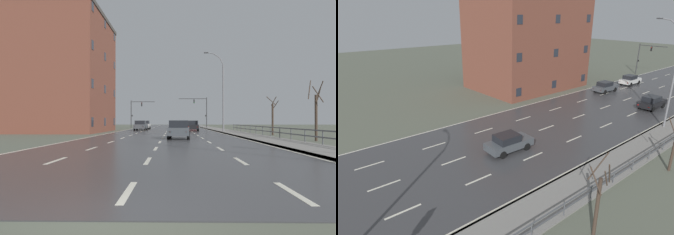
# 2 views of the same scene
# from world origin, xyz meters

# --- Properties ---
(ground_plane) EXTENTS (160.00, 160.00, 0.12)m
(ground_plane) POSITION_xyz_m (0.00, 48.00, -0.06)
(ground_plane) COLOR #5B6051
(road_asphalt_strip) EXTENTS (14.00, 120.00, 0.03)m
(road_asphalt_strip) POSITION_xyz_m (0.00, 59.99, 0.01)
(road_asphalt_strip) COLOR #3D3D3F
(road_asphalt_strip) RESTS_ON ground
(guardrail) EXTENTS (0.07, 39.28, 1.00)m
(guardrail) POSITION_xyz_m (9.85, 23.71, 0.71)
(guardrail) COLOR #515459
(guardrail) RESTS_ON ground
(street_lamp_midground) EXTENTS (2.66, 0.24, 10.73)m
(street_lamp_midground) POSITION_xyz_m (7.42, 38.42, 5.23)
(street_lamp_midground) COLOR slate
(street_lamp_midground) RESTS_ON ground
(traffic_signal_left) EXTENTS (5.01, 0.36, 5.77)m
(traffic_signal_left) POSITION_xyz_m (-6.98, 62.91, 3.82)
(traffic_signal_left) COLOR #38383A
(traffic_signal_left) RESTS_ON ground
(car_near_left) EXTENTS (1.98, 4.17, 1.57)m
(car_near_left) POSITION_xyz_m (3.82, 43.84, 0.80)
(car_near_left) COLOR black
(car_near_left) RESTS_ON ground
(car_near_right) EXTENTS (1.99, 4.18, 1.57)m
(car_near_right) POSITION_xyz_m (1.43, 22.71, 0.80)
(car_near_right) COLOR #474C51
(car_near_right) RESTS_ON ground
(car_far_right) EXTENTS (1.88, 4.12, 1.57)m
(car_far_right) POSITION_xyz_m (-4.21, 53.72, 0.80)
(car_far_right) COLOR silver
(car_far_right) RESTS_ON ground
(car_distant) EXTENTS (1.99, 4.18, 1.57)m
(car_distant) POSITION_xyz_m (-4.22, 46.38, 0.80)
(car_distant) COLOR #474C51
(car_distant) RESTS_ON ground
(brick_building) EXTENTS (12.13, 16.59, 15.98)m
(brick_building) POSITION_xyz_m (-14.44, 39.70, 8.00)
(brick_building) COLOR brown
(brick_building) RESTS_ON ground
(bare_tree_near) EXTENTS (1.15, 1.14, 4.70)m
(bare_tree_near) POSITION_xyz_m (11.78, 19.89, 2.09)
(bare_tree_near) COLOR #423328
(bare_tree_near) RESTS_ON ground
(bare_tree_mid) EXTENTS (1.33, 1.41, 4.15)m
(bare_tree_mid) POSITION_xyz_m (11.55, 29.90, 1.90)
(bare_tree_mid) COLOR #423328
(bare_tree_mid) RESTS_ON ground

